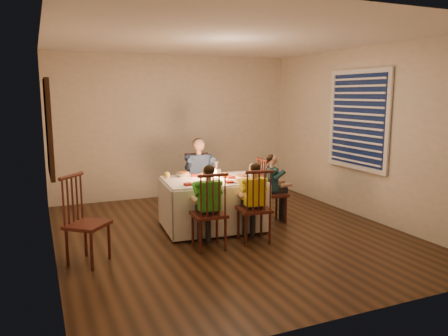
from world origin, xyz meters
name	(u,v)px	position (x,y,z in m)	size (l,w,h in m)	color
ground	(229,233)	(0.00, 0.00, 0.00)	(5.00, 5.00, 0.00)	black
wall_left	(48,147)	(-2.25, 0.00, 1.30)	(0.02, 5.00, 2.60)	beige
wall_right	(363,133)	(2.25, 0.00, 1.30)	(0.02, 5.00, 2.60)	beige
wall_back	(174,127)	(0.00, 2.50, 1.30)	(4.50, 0.02, 2.60)	beige
ceiling	(230,38)	(0.00, 0.00, 2.60)	(5.00, 5.00, 0.00)	white
dining_table	(212,193)	(-0.13, 0.31, 0.51)	(1.45, 1.10, 0.68)	silver
chair_adult	(200,215)	(-0.05, 1.04, 0.00)	(0.40, 0.38, 0.97)	#39140F
chair_near_left	(209,248)	(-0.47, -0.43, 0.00)	(0.40, 0.38, 0.97)	#39140F
chair_near_right	(254,241)	(0.15, -0.44, 0.00)	(0.40, 0.38, 0.97)	#39140F
chair_end	(272,222)	(0.81, 0.24, 0.00)	(0.40, 0.38, 0.97)	#39140F
chair_extra	(89,263)	(-1.90, -0.34, 0.00)	(0.42, 0.40, 1.02)	#39140F
adult	(200,215)	(-0.05, 1.04, 0.00)	(0.44, 0.40, 1.22)	navy
child_green	(209,248)	(-0.47, -0.43, 0.00)	(0.35, 0.32, 1.05)	green
child_yellow	(254,241)	(0.15, -0.44, 0.00)	(0.34, 0.31, 1.04)	yellow
child_teal	(272,222)	(0.81, 0.24, 0.00)	(0.33, 0.30, 1.02)	#18353D
setting_adult	(206,175)	(-0.11, 0.60, 0.72)	(0.26, 0.26, 0.02)	silver
setting_green	(202,184)	(-0.39, 0.03, 0.72)	(0.26, 0.26, 0.02)	silver
setting_yellow	(242,181)	(0.17, -0.04, 0.72)	(0.26, 0.26, 0.02)	silver
setting_teal	(242,177)	(0.32, 0.26, 0.72)	(0.26, 0.26, 0.02)	silver
candle_left	(206,176)	(-0.21, 0.31, 0.76)	(0.06, 0.06, 0.10)	white
candle_right	(216,176)	(-0.07, 0.30, 0.76)	(0.06, 0.06, 0.10)	white
squash	(167,175)	(-0.69, 0.64, 0.76)	(0.09, 0.09, 0.09)	yellow
orange_fruit	(225,175)	(0.07, 0.34, 0.75)	(0.08, 0.08, 0.08)	orange
serving_bowl	(183,175)	(-0.44, 0.65, 0.74)	(0.20, 0.20, 0.05)	silver
wall_mirror	(49,128)	(-2.22, 0.30, 1.50)	(0.06, 0.95, 1.15)	black
window_blinds	(357,120)	(2.21, 0.10, 1.50)	(0.07, 1.34, 1.54)	#0C1633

